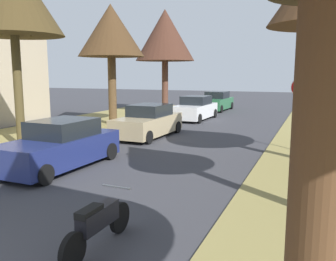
# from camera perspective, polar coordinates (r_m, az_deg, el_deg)

# --- Properties ---
(stop_sign_far) EXTENTS (0.82, 0.77, 2.90)m
(stop_sign_far) POSITION_cam_1_polar(r_m,az_deg,el_deg) (14.78, 20.42, 4.90)
(stop_sign_far) COLOR #9EA0A5
(stop_sign_far) RESTS_ON grass_verge_right
(street_tree_left_mid_b) EXTENTS (3.84, 3.84, 6.95)m
(street_tree_left_mid_b) POSITION_cam_1_polar(r_m,az_deg,el_deg) (21.66, -9.06, 15.25)
(street_tree_left_mid_b) COLOR brown
(street_tree_left_mid_b) RESTS_ON grass_verge_left
(street_tree_left_far) EXTENTS (4.57, 4.57, 7.88)m
(street_tree_left_far) POSITION_cam_1_polar(r_m,az_deg,el_deg) (28.55, -0.49, 14.83)
(street_tree_left_far) COLOR #543428
(street_tree_left_far) RESTS_ON grass_verge_left
(parked_sedan_navy) EXTENTS (2.05, 4.45, 1.57)m
(parked_sedan_navy) POSITION_cam_1_polar(r_m,az_deg,el_deg) (12.26, -16.72, -2.36)
(parked_sedan_navy) COLOR navy
(parked_sedan_navy) RESTS_ON ground
(parked_sedan_tan) EXTENTS (2.05, 4.45, 1.57)m
(parked_sedan_tan) POSITION_cam_1_polar(r_m,az_deg,el_deg) (17.55, -3.16, 1.37)
(parked_sedan_tan) COLOR tan
(parked_sedan_tan) RESTS_ON ground
(parked_sedan_white) EXTENTS (2.05, 4.45, 1.57)m
(parked_sedan_white) POSITION_cam_1_polar(r_m,az_deg,el_deg) (24.12, 4.33, 3.46)
(parked_sedan_white) COLOR white
(parked_sedan_white) RESTS_ON ground
(parked_sedan_green) EXTENTS (2.05, 4.45, 1.57)m
(parked_sedan_green) POSITION_cam_1_polar(r_m,az_deg,el_deg) (30.36, 7.71, 4.56)
(parked_sedan_green) COLOR #28663D
(parked_sedan_green) RESTS_ON ground
(parked_motorcycle) EXTENTS (0.60, 2.05, 0.97)m
(parked_motorcycle) POSITION_cam_1_polar(r_m,az_deg,el_deg) (6.59, -11.10, -14.22)
(parked_motorcycle) COLOR black
(parked_motorcycle) RESTS_ON ground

